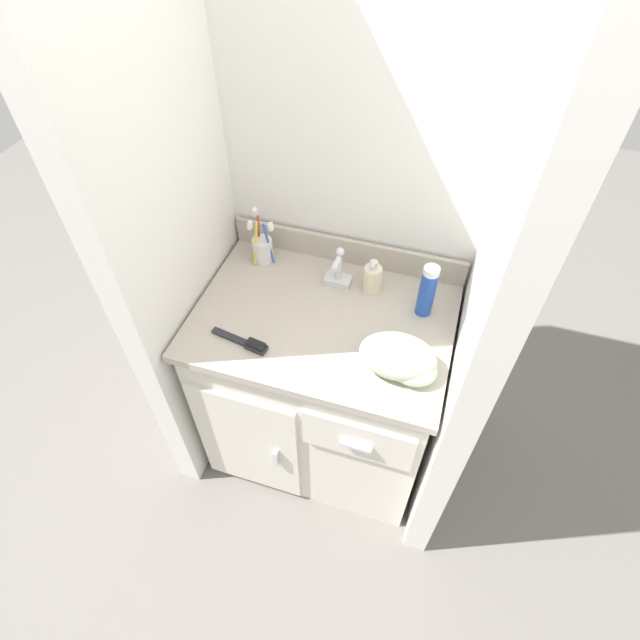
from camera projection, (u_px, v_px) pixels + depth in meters
name	position (u px, v px, depth m)	size (l,w,h in m)	color
ground_plane	(322.00, 437.00, 2.16)	(6.00, 6.00, 0.00)	slate
wall_back	(356.00, 171.00, 1.56)	(1.00, 0.08, 2.20)	silver
wall_left	(171.00, 207.00, 1.43)	(0.08, 0.66, 2.20)	silver
wall_right	(498.00, 272.00, 1.25)	(0.08, 0.66, 2.20)	silver
vanity	(322.00, 385.00, 1.86)	(0.82, 0.60, 0.78)	silver
backsplash	(347.00, 251.00, 1.73)	(0.82, 0.02, 0.09)	#B2A899
sink_faucet	(338.00, 272.00, 1.65)	(0.09, 0.09, 0.14)	silver
toothbrush_cup	(262.00, 248.00, 1.73)	(0.08, 0.08, 0.20)	silver
soap_dispenser	(372.00, 278.00, 1.63)	(0.06, 0.06, 0.13)	beige
shaving_cream_can	(427.00, 291.00, 1.53)	(0.05, 0.05, 0.19)	#234CB2
hairbrush	(247.00, 343.00, 1.50)	(0.19, 0.06, 0.03)	#232328
hand_towel	(401.00, 359.00, 1.41)	(0.23, 0.15, 0.11)	#A8BCA3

